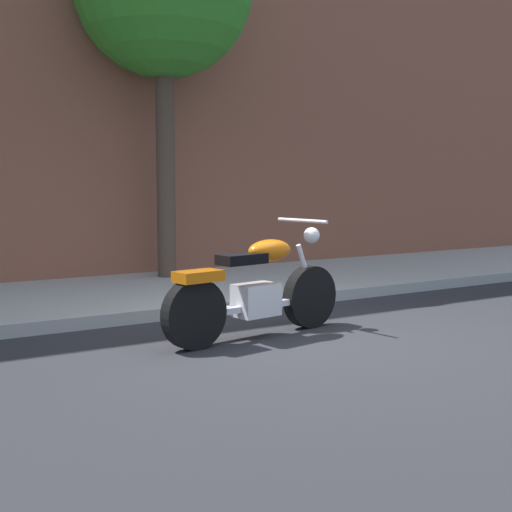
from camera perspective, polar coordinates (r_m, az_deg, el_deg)
ground_plane at (r=7.05m, az=4.22°, el=-6.60°), size 60.00×60.00×0.00m
sidewalk at (r=9.60m, az=-6.49°, el=-2.79°), size 20.28×2.98×0.14m
motorcycle at (r=6.98m, az=-0.03°, el=-2.87°), size 2.15×0.71×1.15m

